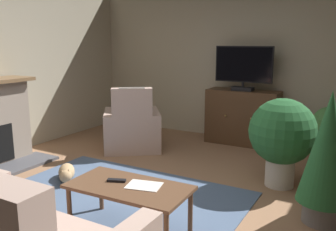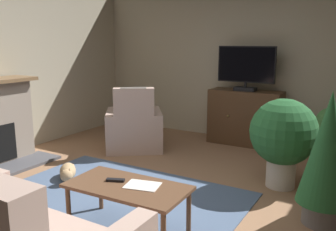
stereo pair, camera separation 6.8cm
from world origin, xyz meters
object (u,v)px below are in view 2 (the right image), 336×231
(tv_cabinet, at_px, (245,119))
(potted_plant_on_hearth_side, at_px, (283,135))
(potted_plant_tall_palm_by_window, at_px, (331,127))
(cat, at_px, (68,172))
(television, at_px, (246,67))
(tv_remote, at_px, (115,180))
(coffee_table, at_px, (127,190))
(folded_newspaper, at_px, (142,185))
(armchair_in_far_corner, at_px, (134,129))
(potted_plant_leafy_by_curtain, at_px, (327,154))

(tv_cabinet, xyz_separation_m, potted_plant_on_hearth_side, (0.98, -1.54, 0.20))
(potted_plant_tall_palm_by_window, bearing_deg, cat, -136.28)
(television, bearing_deg, tv_remote, -91.99)
(television, distance_m, coffee_table, 3.38)
(tv_remote, bearing_deg, potted_plant_on_hearth_side, -144.39)
(folded_newspaper, bearing_deg, armchair_in_far_corner, 114.01)
(folded_newspaper, height_order, potted_plant_tall_palm_by_window, potted_plant_tall_palm_by_window)
(coffee_table, xyz_separation_m, potted_plant_leafy_by_curtain, (1.50, 1.06, 0.29))
(television, height_order, tv_remote, television)
(coffee_table, bearing_deg, television, 90.67)
(tv_remote, relative_size, potted_plant_tall_palm_by_window, 0.22)
(folded_newspaper, relative_size, potted_plant_tall_palm_by_window, 0.39)
(coffee_table, distance_m, folded_newspaper, 0.15)
(armchair_in_far_corner, xyz_separation_m, cat, (0.07, -1.52, -0.22))
(potted_plant_on_hearth_side, bearing_deg, folded_newspaper, -115.44)
(tv_remote, distance_m, potted_plant_tall_palm_by_window, 3.50)
(tv_cabinet, height_order, coffee_table, tv_cabinet)
(potted_plant_leafy_by_curtain, bearing_deg, television, 124.93)
(tv_remote, bearing_deg, armchair_in_far_corner, -80.55)
(potted_plant_leafy_by_curtain, relative_size, potted_plant_tall_palm_by_window, 1.68)
(armchair_in_far_corner, height_order, potted_plant_leafy_by_curtain, potted_plant_leafy_by_curtain)
(armchair_in_far_corner, height_order, cat, armchair_in_far_corner)
(potted_plant_leafy_by_curtain, bearing_deg, tv_remote, -147.80)
(television, xyz_separation_m, armchair_in_far_corner, (-1.44, -1.12, -0.98))
(armchair_in_far_corner, relative_size, potted_plant_on_hearth_side, 1.15)
(potted_plant_leafy_by_curtain, bearing_deg, coffee_table, -144.76)
(cat, bearing_deg, coffee_table, -23.87)
(tv_remote, distance_m, cat, 1.44)
(folded_newspaper, distance_m, potted_plant_tall_palm_by_window, 3.36)
(folded_newspaper, xyz_separation_m, potted_plant_on_hearth_side, (0.82, 1.71, 0.18))
(television, height_order, folded_newspaper, television)
(coffee_table, height_order, potted_plant_tall_palm_by_window, potted_plant_tall_palm_by_window)
(potted_plant_leafy_by_curtain, bearing_deg, cat, -171.48)
(coffee_table, height_order, tv_remote, tv_remote)
(tv_remote, height_order, armchair_in_far_corner, armchair_in_far_corner)
(coffee_table, bearing_deg, potted_plant_tall_palm_by_window, 68.01)
(tv_cabinet, relative_size, television, 1.26)
(tv_remote, relative_size, folded_newspaper, 0.57)
(coffee_table, xyz_separation_m, armchair_in_far_corner, (-1.48, 2.14, -0.08))
(folded_newspaper, relative_size, potted_plant_on_hearth_side, 0.28)
(tv_cabinet, xyz_separation_m, television, (0.00, -0.05, 0.86))
(tv_cabinet, distance_m, armchair_in_far_corner, 1.86)
(potted_plant_tall_palm_by_window, distance_m, cat, 3.76)
(tv_remote, xyz_separation_m, cat, (-1.26, 0.60, -0.36))
(tv_remote, distance_m, potted_plant_leafy_by_curtain, 1.96)
(coffee_table, height_order, potted_plant_leafy_by_curtain, potted_plant_leafy_by_curtain)
(tv_cabinet, xyz_separation_m, potted_plant_tall_palm_by_window, (1.33, -0.10, 0.04))
(potted_plant_on_hearth_side, bearing_deg, potted_plant_tall_palm_by_window, 76.00)
(armchair_in_far_corner, bearing_deg, cat, -87.41)
(television, height_order, cat, television)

